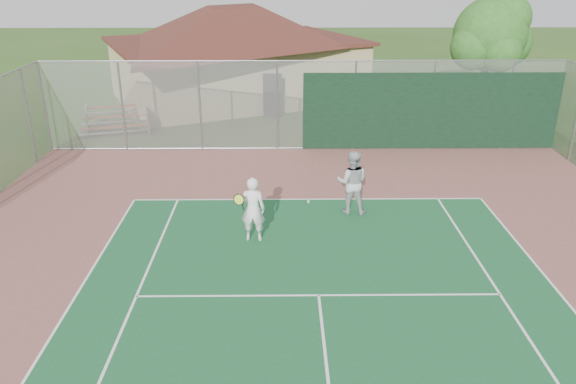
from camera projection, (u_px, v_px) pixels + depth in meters
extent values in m
cylinder|color=gray|center=(45.00, 107.00, 21.69)|extent=(0.08, 0.08, 3.50)
cylinder|color=gray|center=(123.00, 107.00, 21.72)|extent=(0.08, 0.08, 3.50)
cylinder|color=gray|center=(200.00, 107.00, 21.75)|extent=(0.08, 0.08, 3.50)
cylinder|color=gray|center=(277.00, 106.00, 21.78)|extent=(0.08, 0.08, 3.50)
cylinder|color=gray|center=(354.00, 106.00, 21.81)|extent=(0.08, 0.08, 3.50)
cylinder|color=gray|center=(431.00, 106.00, 21.83)|extent=(0.08, 0.08, 3.50)
cylinder|color=gray|center=(508.00, 106.00, 21.86)|extent=(0.08, 0.08, 3.50)
cylinder|color=gray|center=(559.00, 106.00, 21.88)|extent=(0.08, 0.08, 3.50)
cylinder|color=gray|center=(303.00, 61.00, 21.11)|extent=(20.00, 0.05, 0.05)
cylinder|color=gray|center=(303.00, 148.00, 22.44)|extent=(20.00, 0.05, 0.05)
cube|color=#999EA0|center=(303.00, 106.00, 21.79)|extent=(20.00, 0.02, 3.50)
cube|color=black|center=(431.00, 111.00, 21.87)|extent=(10.00, 0.04, 3.00)
cylinder|color=gray|center=(29.00, 117.00, 20.30)|extent=(0.08, 0.08, 3.50)
cube|color=tan|center=(236.00, 71.00, 30.08)|extent=(14.21, 12.17, 3.00)
cube|color=#56281F|center=(235.00, 41.00, 29.49)|extent=(14.86, 12.83, 0.18)
pyramid|color=#56281F|center=(234.00, 6.00, 28.81)|extent=(15.63, 13.39, 1.80)
cube|color=black|center=(273.00, 96.00, 26.56)|extent=(0.90, 0.06, 2.10)
cube|color=#A54026|center=(114.00, 127.00, 24.25)|extent=(2.77, 1.07, 0.05)
cube|color=#B2B5BA|center=(113.00, 133.00, 24.11)|extent=(2.76, 1.04, 0.04)
cube|color=#A54026|center=(117.00, 116.00, 24.60)|extent=(2.77, 1.07, 0.05)
cube|color=#B2B5BA|center=(116.00, 122.00, 24.46)|extent=(2.76, 1.04, 0.04)
cube|color=#A54026|center=(119.00, 106.00, 24.95)|extent=(2.77, 1.07, 0.05)
cube|color=#B2B5BA|center=(118.00, 112.00, 24.81)|extent=(2.76, 1.04, 0.04)
cube|color=#B2B5BA|center=(87.00, 120.00, 24.64)|extent=(0.54, 1.63, 1.03)
cube|color=#B2B5BA|center=(147.00, 119.00, 24.67)|extent=(0.54, 1.63, 1.03)
cylinder|color=#3C2415|center=(483.00, 84.00, 26.97)|extent=(0.38, 0.38, 2.96)
sphere|color=#26591B|center=(490.00, 34.00, 26.07)|extent=(3.38, 3.38, 3.38)
sphere|color=#26591B|center=(507.00, 42.00, 26.54)|extent=(2.33, 2.33, 2.33)
sphere|color=#26591B|center=(473.00, 47.00, 25.88)|extent=(2.11, 2.11, 2.11)
sphere|color=#26591B|center=(500.00, 51.00, 25.44)|extent=(1.90, 1.90, 1.90)
sphere|color=#26591B|center=(477.00, 37.00, 26.93)|extent=(2.11, 2.11, 2.11)
sphere|color=#26591B|center=(508.00, 18.00, 25.60)|extent=(2.11, 2.11, 2.11)
imported|color=white|center=(253.00, 210.00, 14.86)|extent=(0.69, 0.48, 1.79)
imported|color=#AFB2B4|center=(352.00, 183.00, 16.49)|extent=(1.03, 0.86, 1.92)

